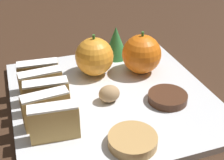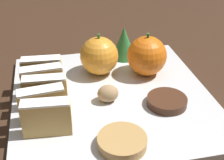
{
  "view_description": "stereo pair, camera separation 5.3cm",
  "coord_description": "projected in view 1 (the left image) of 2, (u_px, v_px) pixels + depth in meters",
  "views": [
    {
      "loc": [
        -0.15,
        -0.42,
        0.32
      ],
      "look_at": [
        0.0,
        0.0,
        0.04
      ],
      "focal_mm": 50.0,
      "sensor_mm": 36.0,
      "label": 1
    },
    {
      "loc": [
        -0.09,
        -0.44,
        0.32
      ],
      "look_at": [
        0.0,
        0.0,
        0.04
      ],
      "focal_mm": 50.0,
      "sensor_mm": 36.0,
      "label": 2
    }
  ],
  "objects": [
    {
      "name": "gingerbread_cookie",
      "position": [
        133.0,
        140.0,
        0.43
      ],
      "size": [
        0.07,
        0.07,
        0.02
      ],
      "color": "tan",
      "rests_on": "serving_platter"
    },
    {
      "name": "stollen_slice_second",
      "position": [
        46.0,
        109.0,
        0.46
      ],
      "size": [
        0.07,
        0.03,
        0.06
      ],
      "color": "tan",
      "rests_on": "serving_platter"
    },
    {
      "name": "evergreen_sprig",
      "position": [
        116.0,
        42.0,
        0.65
      ],
      "size": [
        0.05,
        0.05,
        0.07
      ],
      "color": "#2D7538",
      "rests_on": "serving_platter"
    },
    {
      "name": "chocolate_cookie",
      "position": [
        168.0,
        97.0,
        0.52
      ],
      "size": [
        0.07,
        0.07,
        0.01
      ],
      "color": "#472819",
      "rests_on": "serving_platter"
    },
    {
      "name": "stollen_slice_third",
      "position": [
        47.0,
        96.0,
        0.49
      ],
      "size": [
        0.07,
        0.03,
        0.06
      ],
      "color": "tan",
      "rests_on": "serving_platter"
    },
    {
      "name": "stollen_slice_fifth",
      "position": [
        39.0,
        76.0,
        0.54
      ],
      "size": [
        0.07,
        0.03,
        0.06
      ],
      "color": "tan",
      "rests_on": "serving_platter"
    },
    {
      "name": "ground_plane",
      "position": [
        112.0,
        100.0,
        0.55
      ],
      "size": [
        6.0,
        6.0,
        0.0
      ],
      "primitive_type": "plane",
      "color": "#382316"
    },
    {
      "name": "stollen_slice_fourth",
      "position": [
        41.0,
        86.0,
        0.52
      ],
      "size": [
        0.07,
        0.03,
        0.06
      ],
      "color": "tan",
      "rests_on": "serving_platter"
    },
    {
      "name": "orange_far",
      "position": [
        94.0,
        57.0,
        0.59
      ],
      "size": [
        0.07,
        0.07,
        0.08
      ],
      "color": "orange",
      "rests_on": "serving_platter"
    },
    {
      "name": "walnut",
      "position": [
        109.0,
        94.0,
        0.52
      ],
      "size": [
        0.04,
        0.03,
        0.03
      ],
      "color": "tan",
      "rests_on": "serving_platter"
    },
    {
      "name": "serving_platter",
      "position": [
        112.0,
        98.0,
        0.55
      ],
      "size": [
        0.34,
        0.34,
        0.01
      ],
      "color": "silver",
      "rests_on": "ground_plane"
    },
    {
      "name": "stollen_slice_front",
      "position": [
        54.0,
        122.0,
        0.44
      ],
      "size": [
        0.07,
        0.03,
        0.06
      ],
      "color": "tan",
      "rests_on": "serving_platter"
    },
    {
      "name": "orange_near",
      "position": [
        142.0,
        54.0,
        0.59
      ],
      "size": [
        0.08,
        0.08,
        0.08
      ],
      "color": "orange",
      "rests_on": "serving_platter"
    }
  ]
}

